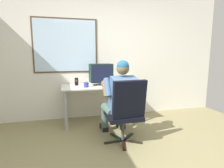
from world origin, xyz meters
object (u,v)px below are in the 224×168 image
at_px(office_chair, 126,109).
at_px(crt_monitor, 101,73).
at_px(desk, 99,91).
at_px(book_stack, 122,83).
at_px(coffee_mug, 86,85).
at_px(wine_glass, 118,81).
at_px(desk_speaker, 77,82).
at_px(person_seated, 120,98).

height_order(office_chair, crt_monitor, crt_monitor).
distance_m(desk, book_stack, 0.47).
height_order(crt_monitor, coffee_mug, crt_monitor).
height_order(wine_glass, desk_speaker, desk_speaker).
bearing_deg(coffee_mug, crt_monitor, 29.99).
bearing_deg(desk, book_stack, -2.63).
height_order(wine_glass, book_stack, wine_glass).
bearing_deg(book_stack, desk_speaker, 172.25).
bearing_deg(desk, crt_monitor, 13.53).
height_order(desk, coffee_mug, coffee_mug).
relative_size(book_stack, coffee_mug, 2.44).
xyz_separation_m(person_seated, coffee_mug, (-0.47, 0.58, 0.15)).
bearing_deg(coffee_mug, desk, 31.95).
bearing_deg(desk_speaker, person_seated, -53.69).
bearing_deg(book_stack, wine_glass, -126.46).
bearing_deg(office_chair, coffee_mug, 119.99).
xyz_separation_m(wine_glass, desk_speaker, (-0.76, 0.28, -0.02)).
bearing_deg(person_seated, wine_glass, 76.26).
height_order(book_stack, coffee_mug, coffee_mug).
xyz_separation_m(office_chair, wine_glass, (0.12, 0.83, 0.30)).
relative_size(wine_glass, coffee_mug, 1.49).
height_order(person_seated, desk_speaker, person_seated).
height_order(office_chair, desk_speaker, office_chair).
bearing_deg(coffee_mug, book_stack, 11.52).
distance_m(office_chair, crt_monitor, 1.12).
relative_size(office_chair, person_seated, 0.79).
height_order(desk_speaker, coffee_mug, desk_speaker).
height_order(person_seated, book_stack, person_seated).
xyz_separation_m(book_stack, coffee_mug, (-0.72, -0.15, 0.02)).
relative_size(crt_monitor, desk_speaker, 3.04).
xyz_separation_m(wine_glass, coffee_mug, (-0.61, 0.01, -0.05)).
bearing_deg(wine_glass, office_chair, -98.24).
height_order(wine_glass, coffee_mug, wine_glass).
distance_m(desk, wine_glass, 0.43).
bearing_deg(person_seated, book_stack, 70.67).
height_order(office_chair, book_stack, office_chair).
xyz_separation_m(desk, crt_monitor, (0.04, 0.01, 0.35)).
distance_m(desk_speaker, book_stack, 0.89).
distance_m(wine_glass, coffee_mug, 0.61).
relative_size(office_chair, coffee_mug, 11.11).
distance_m(person_seated, wine_glass, 0.62).
height_order(desk, wine_glass, wine_glass).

